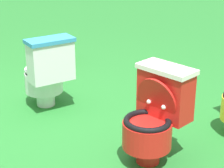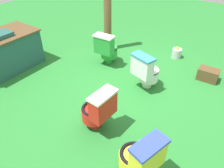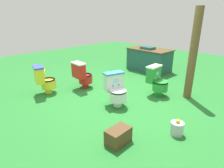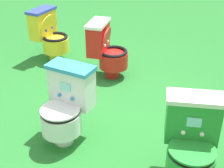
# 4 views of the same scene
# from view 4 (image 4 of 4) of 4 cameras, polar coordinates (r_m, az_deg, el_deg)

# --- Properties ---
(ground) EXTENTS (14.00, 14.00, 0.00)m
(ground) POSITION_cam_4_polar(r_m,az_deg,el_deg) (3.30, -0.14, -7.67)
(ground) COLOR #26752D
(toilet_white) EXTENTS (0.59, 0.53, 0.73)m
(toilet_white) POSITION_cam_4_polar(r_m,az_deg,el_deg) (2.99, -8.14, -3.72)
(toilet_white) COLOR white
(toilet_white) RESTS_ON ground
(toilet_red) EXTENTS (0.45, 0.52, 0.73)m
(toilet_red) POSITION_cam_4_polar(r_m,az_deg,el_deg) (4.11, -0.99, 6.14)
(toilet_red) COLOR red
(toilet_red) RESTS_ON ground
(toilet_yellow) EXTENTS (0.53, 0.59, 0.73)m
(toilet_yellow) POSITION_cam_4_polar(r_m,az_deg,el_deg) (4.68, -10.95, 8.58)
(toilet_yellow) COLOR yellow
(toilet_yellow) RESTS_ON ground
(toilet_green) EXTENTS (0.51, 0.44, 0.73)m
(toilet_green) POSITION_cam_4_polar(r_m,az_deg,el_deg) (2.61, 13.82, -10.01)
(toilet_green) COLOR green
(toilet_green) RESTS_ON ground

